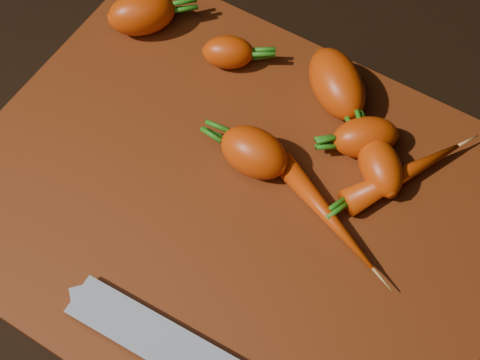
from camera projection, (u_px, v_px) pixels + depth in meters
The scene contains 10 objects.
ground at pixel (234, 206), 0.63m from camera, with size 2.00×2.00×0.01m, color black.
cutting_board at pixel (234, 200), 0.62m from camera, with size 0.50×0.40×0.01m, color maroon.
carrot_0 at pixel (142, 13), 0.70m from camera, with size 0.07×0.05×0.05m, color #C23603.
carrot_1 at pixel (254, 152), 0.61m from camera, with size 0.07×0.05×0.05m, color #C23603.
carrot_2 at pixel (337, 84), 0.65m from camera, with size 0.08×0.05×0.05m, color #C23603.
carrot_3 at pixel (365, 137), 0.63m from camera, with size 0.06×0.04×0.04m, color #C23603.
carrot_4 at pixel (228, 52), 0.68m from camera, with size 0.05×0.03×0.03m, color #C23603.
carrot_5 at pixel (380, 166), 0.61m from camera, with size 0.06×0.04×0.04m, color #C23603.
carrot_6 at pixel (403, 174), 0.61m from camera, with size 0.13×0.03×0.03m, color #C23603.
carrot_7 at pixel (325, 213), 0.60m from camera, with size 0.13×0.02×0.02m, color #C23603.
Camera 1 is at (0.15, -0.24, 0.56)m, focal length 50.00 mm.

